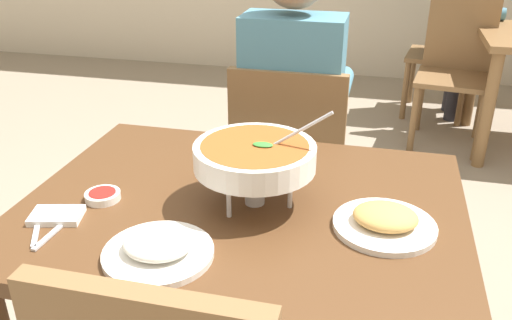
{
  "coord_description": "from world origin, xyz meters",
  "views": [
    {
      "loc": [
        0.31,
        -1.14,
        1.41
      ],
      "look_at": [
        0.0,
        0.15,
        0.78
      ],
      "focal_mm": 37.75,
      "sensor_mm": 36.0,
      "label": 1
    }
  ],
  "objects_px": {
    "chair_diner_main": "(290,162)",
    "rice_plate": "(158,248)",
    "curry_bowl": "(255,157)",
    "chair_bg_right": "(456,63)",
    "diner_main": "(293,101)",
    "sauce_dish": "(103,196)",
    "dining_table_main": "(243,241)",
    "patron_bg_middle": "(453,12)",
    "appetizer_plate": "(385,221)",
    "chair_bg_middle": "(455,47)"
  },
  "relations": [
    {
      "from": "chair_diner_main",
      "to": "rice_plate",
      "type": "height_order",
      "value": "chair_diner_main"
    },
    {
      "from": "curry_bowl",
      "to": "chair_bg_right",
      "type": "xyz_separation_m",
      "value": [
        0.72,
        2.35,
        -0.35
      ]
    },
    {
      "from": "diner_main",
      "to": "curry_bowl",
      "type": "height_order",
      "value": "diner_main"
    },
    {
      "from": "rice_plate",
      "to": "sauce_dish",
      "type": "bearing_deg",
      "value": 140.24
    },
    {
      "from": "dining_table_main",
      "to": "diner_main",
      "type": "height_order",
      "value": "diner_main"
    },
    {
      "from": "chair_diner_main",
      "to": "curry_bowl",
      "type": "xyz_separation_m",
      "value": [
        0.03,
        -0.71,
        0.35
      ]
    },
    {
      "from": "chair_bg_right",
      "to": "patron_bg_middle",
      "type": "relative_size",
      "value": 0.69
    },
    {
      "from": "chair_bg_right",
      "to": "diner_main",
      "type": "bearing_deg",
      "value": -115.14
    },
    {
      "from": "diner_main",
      "to": "appetizer_plate",
      "type": "bearing_deg",
      "value": -65.67
    },
    {
      "from": "sauce_dish",
      "to": "chair_bg_right",
      "type": "height_order",
      "value": "chair_bg_right"
    },
    {
      "from": "diner_main",
      "to": "rice_plate",
      "type": "bearing_deg",
      "value": -96.52
    },
    {
      "from": "chair_bg_right",
      "to": "patron_bg_middle",
      "type": "height_order",
      "value": "patron_bg_middle"
    },
    {
      "from": "dining_table_main",
      "to": "curry_bowl",
      "type": "xyz_separation_m",
      "value": [
        0.03,
        0.01,
        0.24
      ]
    },
    {
      "from": "chair_bg_right",
      "to": "rice_plate",
      "type": "bearing_deg",
      "value": -108.39
    },
    {
      "from": "chair_bg_middle",
      "to": "curry_bowl",
      "type": "bearing_deg",
      "value": -105.1
    },
    {
      "from": "chair_diner_main",
      "to": "curry_bowl",
      "type": "relative_size",
      "value": 2.71
    },
    {
      "from": "diner_main",
      "to": "dining_table_main",
      "type": "bearing_deg",
      "value": -90.0
    },
    {
      "from": "curry_bowl",
      "to": "chair_bg_middle",
      "type": "xyz_separation_m",
      "value": [
        0.76,
        2.81,
        -0.35
      ]
    },
    {
      "from": "dining_table_main",
      "to": "chair_bg_middle",
      "type": "bearing_deg",
      "value": 74.32
    },
    {
      "from": "rice_plate",
      "to": "sauce_dish",
      "type": "height_order",
      "value": "rice_plate"
    },
    {
      "from": "curry_bowl",
      "to": "rice_plate",
      "type": "distance_m",
      "value": 0.33
    },
    {
      "from": "diner_main",
      "to": "chair_bg_right",
      "type": "height_order",
      "value": "diner_main"
    },
    {
      "from": "chair_diner_main",
      "to": "sauce_dish",
      "type": "relative_size",
      "value": 10.0
    },
    {
      "from": "diner_main",
      "to": "rice_plate",
      "type": "xyz_separation_m",
      "value": [
        -0.12,
        -1.01,
        0.0
      ]
    },
    {
      "from": "rice_plate",
      "to": "appetizer_plate",
      "type": "distance_m",
      "value": 0.52
    },
    {
      "from": "chair_diner_main",
      "to": "sauce_dish",
      "type": "distance_m",
      "value": 0.89
    },
    {
      "from": "curry_bowl",
      "to": "appetizer_plate",
      "type": "relative_size",
      "value": 1.39
    },
    {
      "from": "chair_diner_main",
      "to": "chair_bg_middle",
      "type": "xyz_separation_m",
      "value": [
        0.79,
        2.11,
        0.0
      ]
    },
    {
      "from": "appetizer_plate",
      "to": "chair_bg_right",
      "type": "relative_size",
      "value": 0.27
    },
    {
      "from": "curry_bowl",
      "to": "rice_plate",
      "type": "xyz_separation_m",
      "value": [
        -0.15,
        -0.27,
        -0.11
      ]
    },
    {
      "from": "sauce_dish",
      "to": "chair_bg_middle",
      "type": "xyz_separation_m",
      "value": [
        1.14,
        2.89,
        -0.23
      ]
    },
    {
      "from": "appetizer_plate",
      "to": "sauce_dish",
      "type": "xyz_separation_m",
      "value": [
        -0.71,
        -0.03,
        -0.01
      ]
    },
    {
      "from": "chair_diner_main",
      "to": "diner_main",
      "type": "bearing_deg",
      "value": 90.0
    },
    {
      "from": "dining_table_main",
      "to": "diner_main",
      "type": "bearing_deg",
      "value": 90.0
    },
    {
      "from": "dining_table_main",
      "to": "chair_bg_right",
      "type": "relative_size",
      "value": 1.23
    },
    {
      "from": "diner_main",
      "to": "sauce_dish",
      "type": "relative_size",
      "value": 14.56
    },
    {
      "from": "chair_bg_right",
      "to": "curry_bowl",
      "type": "bearing_deg",
      "value": -107.12
    },
    {
      "from": "curry_bowl",
      "to": "patron_bg_middle",
      "type": "distance_m",
      "value": 2.91
    },
    {
      "from": "curry_bowl",
      "to": "chair_diner_main",
      "type": "bearing_deg",
      "value": 92.61
    },
    {
      "from": "chair_diner_main",
      "to": "diner_main",
      "type": "xyz_separation_m",
      "value": [
        0.0,
        0.03,
        0.24
      ]
    },
    {
      "from": "diner_main",
      "to": "curry_bowl",
      "type": "xyz_separation_m",
      "value": [
        0.03,
        -0.74,
        0.11
      ]
    },
    {
      "from": "sauce_dish",
      "to": "rice_plate",
      "type": "bearing_deg",
      "value": -39.76
    },
    {
      "from": "patron_bg_middle",
      "to": "chair_bg_right",
      "type": "bearing_deg",
      "value": -88.51
    },
    {
      "from": "sauce_dish",
      "to": "chair_bg_middle",
      "type": "bearing_deg",
      "value": 68.42
    },
    {
      "from": "rice_plate",
      "to": "diner_main",
      "type": "bearing_deg",
      "value": 83.48
    },
    {
      "from": "chair_diner_main",
      "to": "chair_bg_right",
      "type": "bearing_deg",
      "value": 65.3
    },
    {
      "from": "curry_bowl",
      "to": "sauce_dish",
      "type": "relative_size",
      "value": 3.69
    },
    {
      "from": "curry_bowl",
      "to": "rice_plate",
      "type": "height_order",
      "value": "curry_bowl"
    },
    {
      "from": "curry_bowl",
      "to": "sauce_dish",
      "type": "height_order",
      "value": "curry_bowl"
    },
    {
      "from": "chair_diner_main",
      "to": "chair_bg_right",
      "type": "xyz_separation_m",
      "value": [
        0.76,
        1.64,
        0.0
      ]
    }
  ]
}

